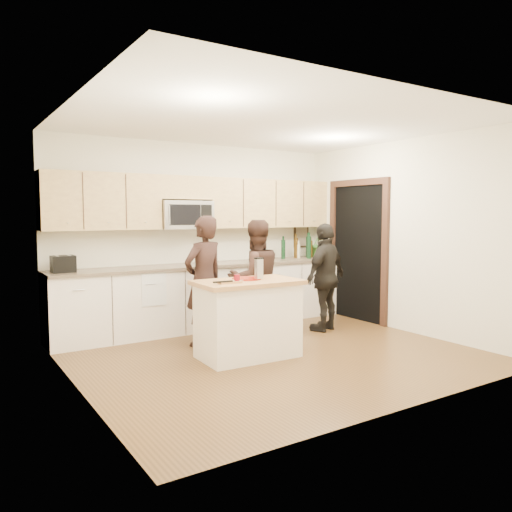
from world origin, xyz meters
TOP-DOWN VIEW (x-y plane):
  - floor at (0.00, 0.00)m, footprint 4.50×4.50m
  - room_shell at (0.00, 0.00)m, footprint 4.52×4.02m
  - back_cabinetry at (0.00, 1.69)m, footprint 4.50×0.66m
  - upper_cabinetry at (0.03, 1.83)m, footprint 4.50×0.33m
  - microwave at (-0.31, 1.80)m, footprint 0.76×0.41m
  - doorway at (2.23, 0.90)m, footprint 0.06×1.25m
  - framed_picture at (1.95, 1.98)m, footprint 0.30×0.03m
  - dish_towel at (-0.95, 1.50)m, footprint 0.34×0.60m
  - island at (-0.33, 0.05)m, footprint 1.23×0.75m
  - red_plate at (-0.29, 0.13)m, footprint 0.34×0.34m
  - box_grater at (-0.20, 0.00)m, footprint 0.10×0.07m
  - drink_glass at (-0.53, -0.05)m, footprint 0.07×0.07m
  - cutting_board at (-0.62, -0.02)m, footprint 0.26×0.20m
  - tongs at (-0.72, -0.08)m, footprint 0.23×0.04m
  - knife at (-0.56, -0.05)m, footprint 0.21×0.03m
  - toaster at (-2.01, 1.67)m, footprint 0.28×0.23m
  - bottle_cluster at (1.71, 1.68)m, footprint 0.61×0.25m
  - orchid at (2.10, 1.72)m, footprint 0.28×0.24m
  - woman_left at (-0.50, 0.81)m, footprint 0.68×0.54m
  - woman_center at (0.27, 0.83)m, footprint 0.85×0.71m
  - woman_right at (1.32, 0.60)m, footprint 0.97×0.64m

SIDE VIEW (x-z plane):
  - floor at x=0.00m, z-range 0.00..0.00m
  - island at x=-0.33m, z-range 0.00..0.90m
  - back_cabinetry at x=0.00m, z-range 0.00..0.94m
  - woman_right at x=1.32m, z-range 0.00..1.53m
  - woman_center at x=0.27m, z-range 0.00..1.58m
  - dish_towel at x=-0.95m, z-range 0.56..1.04m
  - woman_left at x=-0.50m, z-range 0.00..1.64m
  - red_plate at x=-0.29m, z-range 0.90..0.92m
  - cutting_board at x=-0.62m, z-range 0.90..0.92m
  - knife at x=-0.56m, z-range 0.92..0.93m
  - tongs at x=-0.72m, z-range 0.92..0.94m
  - drink_glass at x=-0.53m, z-range 0.90..0.99m
  - box_grater at x=-0.20m, z-range 0.92..1.16m
  - toaster at x=-2.01m, z-range 0.94..1.15m
  - bottle_cluster at x=1.71m, z-range 0.92..1.34m
  - doorway at x=2.23m, z-range 0.06..2.26m
  - orchid at x=2.10m, z-range 0.94..1.40m
  - framed_picture at x=1.95m, z-range 1.09..1.47m
  - microwave at x=-0.31m, z-range 1.45..1.85m
  - room_shell at x=0.00m, z-range 0.38..3.09m
  - upper_cabinetry at x=0.03m, z-range 1.47..2.22m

